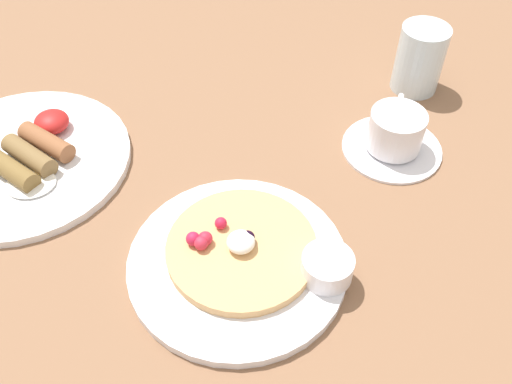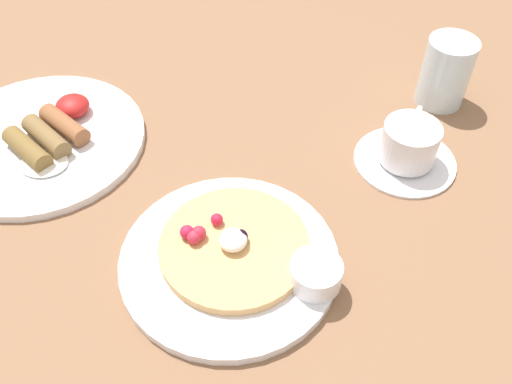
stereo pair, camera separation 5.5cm
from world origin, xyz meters
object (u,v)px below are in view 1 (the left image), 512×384
syrup_ramekin (327,267)px  water_glass (420,59)px  pancake_plate (238,263)px  coffee_saucer (392,147)px  coffee_cup (396,129)px  breakfast_plate (23,160)px

syrup_ramekin → water_glass: size_ratio=0.56×
pancake_plate → coffee_saucer: pancake_plate is taller
syrup_ramekin → coffee_cup: coffee_cup is taller
breakfast_plate → syrup_ramekin: bearing=-27.2°
pancake_plate → breakfast_plate: (-28.02, 16.99, -0.07)cm
coffee_cup → coffee_saucer: bearing=-105.6°
coffee_saucer → water_glass: bearing=66.8°
syrup_ramekin → coffee_saucer: bearing=61.5°
pancake_plate → syrup_ramekin: bearing=-13.6°
pancake_plate → syrup_ramekin: (9.50, -2.30, 2.14)cm
coffee_saucer → coffee_cup: (0.05, 0.16, 3.11)cm
coffee_cup → water_glass: size_ratio=1.01×
syrup_ramekin → breakfast_plate: syrup_ramekin is taller
coffee_cup → pancake_plate: bearing=-138.3°
syrup_ramekin → coffee_cup: bearing=61.6°
breakfast_plate → water_glass: water_glass is taller
pancake_plate → coffee_cup: size_ratio=2.44×
syrup_ramekin → breakfast_plate: bearing=152.8°
syrup_ramekin → coffee_cup: size_ratio=0.56×
pancake_plate → water_glass: bearing=50.3°
breakfast_plate → coffee_cup: size_ratio=2.80×
coffee_saucer → coffee_cup: 3.11cm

